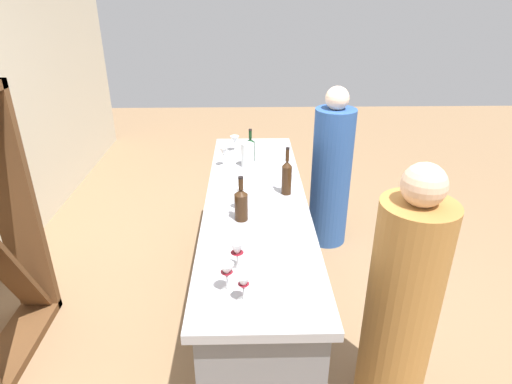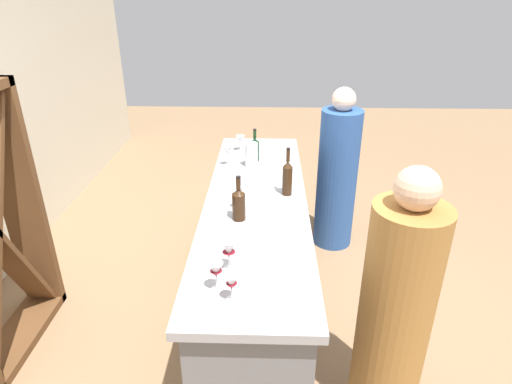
% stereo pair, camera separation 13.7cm
% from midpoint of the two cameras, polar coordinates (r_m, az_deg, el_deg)
% --- Properties ---
extents(ground_plane, '(12.00, 12.00, 0.00)m').
position_cam_midpoint_polar(ground_plane, '(3.47, 1.17, -14.70)').
color(ground_plane, '#846647').
extents(bar_counter, '(2.55, 0.69, 0.93)m').
position_cam_midpoint_polar(bar_counter, '(3.19, 1.24, -8.29)').
color(bar_counter, slate).
rests_on(bar_counter, ground).
extents(wine_bottle_leftmost_amber_brown, '(0.08, 0.08, 0.29)m').
position_cam_midpoint_polar(wine_bottle_leftmost_amber_brown, '(2.65, -0.82, -1.51)').
color(wine_bottle_leftmost_amber_brown, '#331E0F').
rests_on(wine_bottle_leftmost_amber_brown, bar_counter).
extents(wine_bottle_second_left_amber_brown, '(0.07, 0.07, 0.34)m').
position_cam_midpoint_polar(wine_bottle_second_left_amber_brown, '(2.98, 5.48, 1.95)').
color(wine_bottle_second_left_amber_brown, '#331E0F').
rests_on(wine_bottle_second_left_amber_brown, bar_counter).
extents(wine_bottle_center_dark_green, '(0.07, 0.07, 0.27)m').
position_cam_midpoint_polar(wine_bottle_center_dark_green, '(3.57, 0.95, 5.70)').
color(wine_bottle_center_dark_green, black).
rests_on(wine_bottle_center_dark_green, bar_counter).
extents(wine_glass_near_left, '(0.06, 0.06, 0.14)m').
position_cam_midpoint_polar(wine_glass_near_left, '(2.01, -1.25, -12.04)').
color(wine_glass_near_left, white).
rests_on(wine_glass_near_left, bar_counter).
extents(wine_glass_near_center, '(0.07, 0.07, 0.16)m').
position_cam_midpoint_polar(wine_glass_near_center, '(2.78, -0.83, -0.26)').
color(wine_glass_near_center, white).
rests_on(wine_glass_near_center, bar_counter).
extents(wine_glass_near_right, '(0.08, 0.08, 0.17)m').
position_cam_midpoint_polar(wine_glass_near_right, '(2.20, -1.82, -7.71)').
color(wine_glass_near_right, white).
rests_on(wine_glass_near_right, bar_counter).
extents(wine_glass_far_left, '(0.07, 0.07, 0.15)m').
position_cam_midpoint_polar(wine_glass_far_left, '(2.07, -3.37, -10.42)').
color(wine_glass_far_left, white).
rests_on(wine_glass_far_left, bar_counter).
extents(wine_glass_far_center, '(0.08, 0.08, 0.13)m').
position_cam_midpoint_polar(wine_glass_far_center, '(3.80, -1.04, 6.86)').
color(wine_glass_far_center, white).
rests_on(wine_glass_far_center, bar_counter).
extents(wine_glass_far_right, '(0.07, 0.07, 0.16)m').
position_cam_midpoint_polar(wine_glass_far_right, '(3.47, -2.65, 5.28)').
color(wine_glass_far_right, white).
rests_on(wine_glass_far_right, bar_counter).
extents(water_pitcher, '(0.10, 0.10, 0.19)m').
position_cam_midpoint_polar(water_pitcher, '(3.46, 0.53, 4.92)').
color(water_pitcher, silver).
rests_on(water_pitcher, bar_counter).
extents(person_left_guest, '(0.45, 0.45, 1.53)m').
position_cam_midpoint_polar(person_left_guest, '(2.48, 19.44, -14.82)').
color(person_left_guest, '#9E6B33').
rests_on(person_left_guest, ground).
extents(person_center_guest, '(0.45, 0.45, 1.49)m').
position_cam_midpoint_polar(person_center_guest, '(3.99, 11.62, 2.01)').
color(person_center_guest, '#284C8C').
rests_on(person_center_guest, ground).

